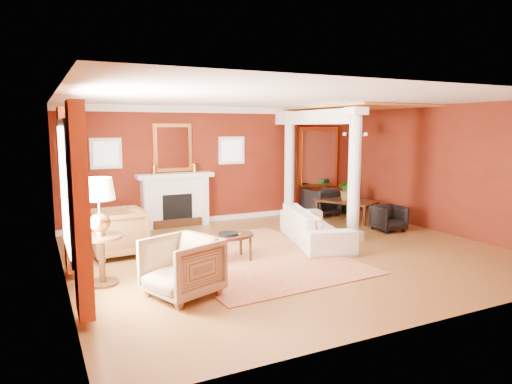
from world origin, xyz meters
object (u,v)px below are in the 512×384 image
sofa (315,220)px  coffee_table (229,237)px  side_table (99,212)px  armchair_stripe (182,264)px  dining_table (347,204)px  armchair_leopard (117,230)px

sofa → coffee_table: sofa is taller
coffee_table → side_table: 2.34m
sofa → armchair_stripe: size_ratio=2.59×
dining_table → side_table: bearing=85.2°
coffee_table → dining_table: size_ratio=0.63×
armchair_stripe → side_table: (-0.96, 1.01, 0.66)m
sofa → armchair_leopard: armchair_leopard is taller
armchair_leopard → dining_table: (5.90, 0.80, -0.07)m
coffee_table → armchair_leopard: bearing=145.6°
armchair_leopard → dining_table: 5.96m
sofa → side_table: (-4.35, -0.72, 0.65)m
armchair_leopard → side_table: 1.69m
armchair_leopard → coffee_table: 2.12m
sofa → dining_table: size_ratio=1.60×
sofa → side_table: side_table is taller
side_table → sofa: bearing=9.4°
coffee_table → dining_table: (4.15, 2.00, -0.01)m
armchair_leopard → armchair_stripe: 2.55m
armchair_stripe → side_table: size_ratio=0.57×
sofa → coffee_table: (-2.13, -0.42, -0.04)m
coffee_table → dining_table: 4.61m
sofa → armchair_leopard: (-3.88, 0.78, 0.02)m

